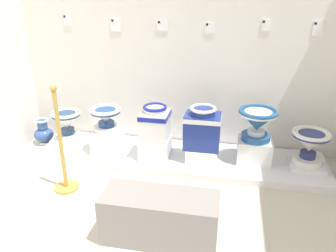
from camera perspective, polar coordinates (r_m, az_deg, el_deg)
The scene contains 23 objects.
wall_back at distance 3.89m, azimuth 3.25°, elevation 18.85°, with size 4.17×0.06×3.24m, color white.
display_platform at distance 3.89m, azimuth 1.81°, elevation -5.45°, with size 3.28×0.80×0.08m, color white.
plinth_block_squat_floral at distance 4.33m, azimuth -16.53°, elevation -2.25°, with size 0.34×0.36×0.07m, color white.
antique_toilet_squat_floral at distance 4.24m, azimuth -16.90°, elevation 0.85°, with size 0.35×0.35×0.34m.
plinth_block_pale_glazed at distance 3.97m, azimuth -10.25°, elevation -2.41°, with size 0.30×0.34×0.27m, color white.
antique_toilet_pale_glazed at distance 3.85m, azimuth -10.56°, elevation 1.67°, with size 0.35×0.35×0.26m.
plinth_block_slender_white at distance 3.82m, azimuth -2.13°, elevation -3.54°, with size 0.32×0.38×0.22m, color white.
antique_toilet_slender_white at distance 3.69m, azimuth -2.20°, elevation 0.73°, with size 0.31×0.35×0.39m.
plinth_block_leftmost at distance 3.77m, azimuth 5.71°, elevation -4.58°, with size 0.33×0.33×0.15m, color white.
antique_toilet_leftmost at distance 3.64m, azimuth 5.90°, elevation -0.18°, with size 0.40×0.31×0.47m.
plinth_block_tall_cobalt at distance 3.80m, azimuth 14.46°, elevation -4.05°, with size 0.36×0.30×0.26m, color white.
antique_toilet_tall_cobalt at distance 3.66m, azimuth 14.98°, elevation 0.82°, with size 0.41×0.41×0.34m.
plinth_block_central_ornate at distance 3.93m, azimuth 22.48°, elevation -6.03°, with size 0.36×0.37×0.04m, color white.
antique_toilet_central_ornate at distance 3.82m, azimuth 23.03°, elevation -2.74°, with size 0.39×0.39×0.36m.
info_placard_first at distance 4.30m, azimuth -16.77°, elevation 16.92°, with size 0.10×0.01×0.13m.
info_placard_second at distance 4.06m, azimuth -8.83°, elevation 16.69°, with size 0.13×0.01×0.15m.
info_placard_third at distance 3.92m, azimuth -0.93°, elevation 16.79°, with size 0.13×0.01×0.11m.
info_placard_fourth at distance 3.84m, azimuth 7.18°, elevation 16.28°, with size 0.11×0.01×0.12m.
info_placard_fifth at distance 3.84m, azimuth 16.41°, elevation 16.17°, with size 0.10×0.01×0.12m.
info_placard_sixth at distance 3.92m, azimuth 24.21°, elevation 14.96°, with size 0.10×0.01×0.16m.
decorative_vase_companion at distance 4.57m, azimuth -20.44°, elevation -1.12°, with size 0.24×0.24×0.33m.
stanchion_post_near_left at distance 3.40m, azimuth -17.51°, elevation -5.26°, with size 0.24×0.24×1.07m.
museum_bench at distance 2.72m, azimuth -1.39°, elevation -15.30°, with size 0.91×0.36×0.40m, color gray.
Camera 1 is at (2.52, -1.19, 1.87)m, focal length 35.75 mm.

